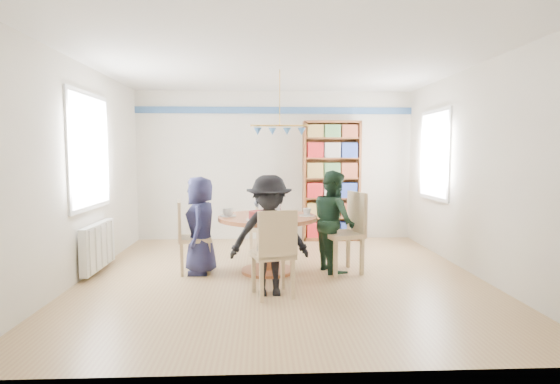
{
  "coord_description": "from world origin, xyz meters",
  "views": [
    {
      "loc": [
        -0.26,
        -5.49,
        1.57
      ],
      "look_at": [
        0.0,
        0.4,
        1.05
      ],
      "focal_mm": 28.0,
      "sensor_mm": 36.0,
      "label": 1
    }
  ],
  "objects": [
    {
      "name": "radiator",
      "position": [
        -2.42,
        0.3,
        0.35
      ],
      "size": [
        0.12,
        1.0,
        0.6
      ],
      "color": "silver",
      "rests_on": "ground"
    },
    {
      "name": "person_left",
      "position": [
        -1.05,
        0.18,
        0.64
      ],
      "size": [
        0.43,
        0.64,
        1.27
      ],
      "primitive_type": "imported",
      "rotation": [
        0.0,
        0.0,
        -1.52
      ],
      "color": "#1B1D3D",
      "rests_on": "ground"
    },
    {
      "name": "person_far",
      "position": [
        -0.15,
        1.11,
        0.62
      ],
      "size": [
        0.48,
        0.35,
        1.23
      ],
      "primitive_type": "imported",
      "rotation": [
        0.0,
        0.0,
        3.02
      ],
      "color": "gray",
      "rests_on": "ground"
    },
    {
      "name": "chair_left",
      "position": [
        -1.21,
        0.22,
        0.53
      ],
      "size": [
        0.49,
        0.49,
        0.96
      ],
      "color": "tan",
      "rests_on": "ground"
    },
    {
      "name": "chair_right",
      "position": [
        0.9,
        0.18,
        0.58
      ],
      "size": [
        0.58,
        0.58,
        1.06
      ],
      "color": "tan",
      "rests_on": "ground"
    },
    {
      "name": "dining_table",
      "position": [
        -0.17,
        0.2,
        0.56
      ],
      "size": [
        1.3,
        1.3,
        0.75
      ],
      "color": "#995632",
      "rests_on": "ground"
    },
    {
      "name": "chair_near",
      "position": [
        -0.11,
        -0.85,
        0.53
      ],
      "size": [
        0.52,
        0.52,
        0.97
      ],
      "color": "tan",
      "rests_on": "ground"
    },
    {
      "name": "bookshelf",
      "position": [
        1.02,
        2.34,
        1.06
      ],
      "size": [
        1.02,
        0.31,
        2.15
      ],
      "color": "brown",
      "rests_on": "ground"
    },
    {
      "name": "room_shell",
      "position": [
        -0.26,
        0.87,
        1.65
      ],
      "size": [
        5.0,
        5.0,
        5.0
      ],
      "color": "white",
      "rests_on": "ground"
    },
    {
      "name": "chair_far",
      "position": [
        -0.19,
        1.24,
        0.47
      ],
      "size": [
        0.48,
        0.48,
        0.86
      ],
      "color": "tan",
      "rests_on": "ground"
    },
    {
      "name": "tableware",
      "position": [
        -0.2,
        0.23,
        0.82
      ],
      "size": [
        1.26,
        1.26,
        0.33
      ],
      "color": "white",
      "rests_on": "dining_table"
    },
    {
      "name": "ground",
      "position": [
        0.0,
        0.0,
        0.0
      ],
      "size": [
        5.0,
        5.0,
        0.0
      ],
      "primitive_type": "plane",
      "color": "tan"
    },
    {
      "name": "person_near",
      "position": [
        -0.17,
        -0.73,
        0.67
      ],
      "size": [
        0.88,
        0.53,
        1.34
      ],
      "primitive_type": "imported",
      "rotation": [
        0.0,
        0.0,
        0.04
      ],
      "color": "black",
      "rests_on": "ground"
    },
    {
      "name": "person_right",
      "position": [
        0.71,
        0.24,
        0.67
      ],
      "size": [
        0.66,
        0.76,
        1.35
      ],
      "primitive_type": "imported",
      "rotation": [
        0.0,
        0.0,
        1.82
      ],
      "color": "black",
      "rests_on": "ground"
    }
  ]
}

